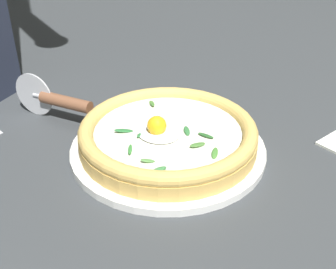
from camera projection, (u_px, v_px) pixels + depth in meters
The scene contains 4 objects.
ground_plane at pixel (161, 141), 0.73m from camera, with size 2.40×2.40×0.03m, color #373B3E.
pizza_plate at pixel (168, 148), 0.67m from camera, with size 0.31×0.31×0.01m, color white.
pizza at pixel (168, 134), 0.66m from camera, with size 0.28×0.28×0.06m.
pizza_cutter at pixel (56, 100), 0.74m from camera, with size 0.16×0.05×0.08m.
Camera 1 is at (0.40, -0.47, 0.38)m, focal length 44.89 mm.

